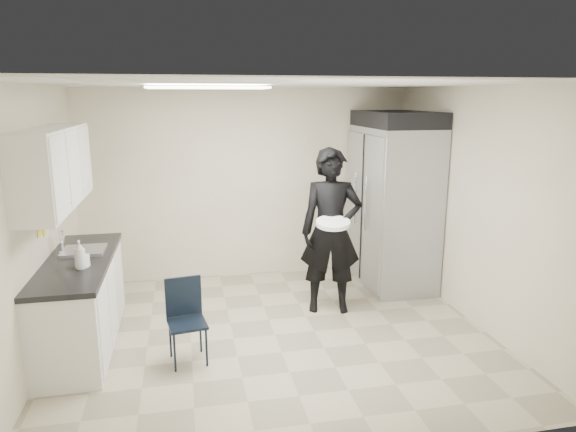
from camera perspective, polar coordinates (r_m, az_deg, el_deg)
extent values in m
plane|color=tan|center=(5.63, -1.49, -13.06)|extent=(4.50, 4.50, 0.00)
plane|color=silver|center=(5.05, -1.67, 14.46)|extent=(4.50, 4.50, 0.00)
plane|color=beige|center=(7.13, -4.39, 3.54)|extent=(4.50, 0.00, 4.50)
plane|color=beige|center=(5.29, -26.32, -1.17)|extent=(0.00, 4.00, 4.00)
plane|color=beige|center=(5.99, 20.13, 0.93)|extent=(0.00, 4.00, 4.00)
cube|color=white|center=(5.38, -8.93, 13.91)|extent=(1.20, 0.60, 0.02)
cube|color=silver|center=(5.67, -21.96, -9.11)|extent=(0.60, 1.90, 0.86)
cube|color=black|center=(5.52, -22.37, -4.72)|extent=(0.64, 1.95, 0.05)
cube|color=gray|center=(5.75, -21.71, -4.11)|extent=(0.42, 0.40, 0.14)
cylinder|color=silver|center=(5.75, -23.80, -2.74)|extent=(0.02, 0.02, 0.24)
cube|color=silver|center=(5.35, -24.56, 4.89)|extent=(0.35, 1.80, 0.75)
cube|color=black|center=(6.50, -22.77, 4.49)|extent=(0.22, 0.30, 0.35)
cube|color=yellow|center=(5.40, -25.92, -1.73)|extent=(0.00, 0.12, 0.07)
cube|color=yellow|center=(5.60, -25.40, -1.61)|extent=(0.00, 0.12, 0.07)
cube|color=gray|center=(6.96, 11.56, 0.98)|extent=(0.80, 1.35, 2.10)
cube|color=black|center=(6.81, 12.01, 10.47)|extent=(0.80, 1.35, 0.20)
cube|color=black|center=(5.04, -11.14, -11.67)|extent=(0.39, 0.39, 0.78)
imported|color=black|center=(5.95, 4.80, -1.71)|extent=(0.79, 0.61, 1.93)
cylinder|color=white|center=(5.67, 5.02, -0.79)|extent=(0.45, 0.45, 0.05)
imported|color=white|center=(5.16, -22.12, -4.00)|extent=(0.12, 0.12, 0.28)
imported|color=silver|center=(5.21, -21.78, -4.33)|extent=(0.10, 0.10, 0.18)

